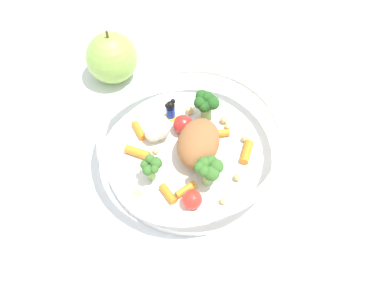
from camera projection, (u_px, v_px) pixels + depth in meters
ground_plane at (198, 165)px, 0.62m from camera, size 2.40×2.40×0.00m
food_container at (191, 143)px, 0.60m from camera, size 0.25×0.25×0.06m
loose_apple at (112, 58)px, 0.69m from camera, size 0.08×0.08×0.09m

